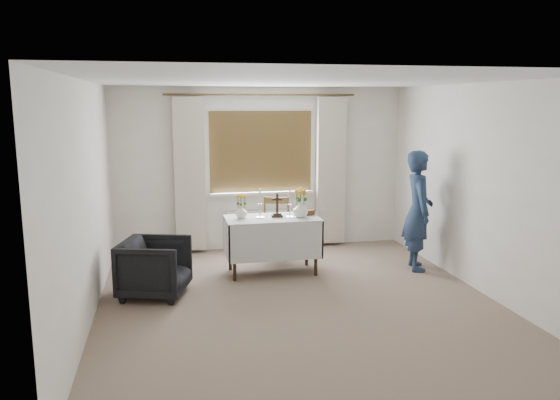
{
  "coord_description": "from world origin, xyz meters",
  "views": [
    {
      "loc": [
        -1.43,
        -5.78,
        2.28
      ],
      "look_at": [
        -0.02,
        0.96,
        1.03
      ],
      "focal_mm": 35.0,
      "sensor_mm": 36.0,
      "label": 1
    }
  ],
  "objects_px": {
    "flower_vase_right": "(300,209)",
    "armchair": "(155,268)",
    "altar_table": "(272,245)",
    "flower_vase_left": "(241,212)",
    "wooden_cross": "(277,205)",
    "wooden_chair": "(275,228)",
    "person": "(418,210)"
  },
  "relations": [
    {
      "from": "altar_table",
      "to": "flower_vase_left",
      "type": "relative_size",
      "value": 7.49
    },
    {
      "from": "altar_table",
      "to": "flower_vase_right",
      "type": "height_order",
      "value": "flower_vase_right"
    },
    {
      "from": "wooden_chair",
      "to": "armchair",
      "type": "bearing_deg",
      "value": -126.38
    },
    {
      "from": "altar_table",
      "to": "wooden_chair",
      "type": "height_order",
      "value": "wooden_chair"
    },
    {
      "from": "person",
      "to": "wooden_chair",
      "type": "bearing_deg",
      "value": 75.42
    },
    {
      "from": "altar_table",
      "to": "flower_vase_right",
      "type": "bearing_deg",
      "value": -8.43
    },
    {
      "from": "flower_vase_right",
      "to": "flower_vase_left",
      "type": "bearing_deg",
      "value": 172.36
    },
    {
      "from": "wooden_chair",
      "to": "wooden_cross",
      "type": "relative_size",
      "value": 2.78
    },
    {
      "from": "armchair",
      "to": "altar_table",
      "type": "bearing_deg",
      "value": -52.86
    },
    {
      "from": "wooden_cross",
      "to": "flower_vase_left",
      "type": "distance_m",
      "value": 0.48
    },
    {
      "from": "armchair",
      "to": "wooden_chair",
      "type": "bearing_deg",
      "value": -36.7
    },
    {
      "from": "wooden_chair",
      "to": "armchair",
      "type": "relative_size",
      "value": 1.17
    },
    {
      "from": "flower_vase_left",
      "to": "armchair",
      "type": "bearing_deg",
      "value": -150.92
    },
    {
      "from": "wooden_chair",
      "to": "wooden_cross",
      "type": "xyz_separation_m",
      "value": [
        -0.11,
        -0.68,
        0.48
      ]
    },
    {
      "from": "altar_table",
      "to": "armchair",
      "type": "xyz_separation_m",
      "value": [
        -1.53,
        -0.58,
        -0.04
      ]
    },
    {
      "from": "wooden_chair",
      "to": "flower_vase_right",
      "type": "bearing_deg",
      "value": -59.23
    },
    {
      "from": "wooden_cross",
      "to": "flower_vase_right",
      "type": "xyz_separation_m",
      "value": [
        0.3,
        -0.08,
        -0.06
      ]
    },
    {
      "from": "flower_vase_right",
      "to": "person",
      "type": "bearing_deg",
      "value": -5.63
    },
    {
      "from": "armchair",
      "to": "flower_vase_right",
      "type": "relative_size",
      "value": 3.62
    },
    {
      "from": "altar_table",
      "to": "person",
      "type": "relative_size",
      "value": 0.76
    },
    {
      "from": "wooden_cross",
      "to": "altar_table",
      "type": "bearing_deg",
      "value": -152.1
    },
    {
      "from": "wooden_chair",
      "to": "flower_vase_left",
      "type": "relative_size",
      "value": 5.37
    },
    {
      "from": "wooden_cross",
      "to": "flower_vase_left",
      "type": "xyz_separation_m",
      "value": [
        -0.48,
        0.02,
        -0.08
      ]
    },
    {
      "from": "person",
      "to": "flower_vase_right",
      "type": "distance_m",
      "value": 1.62
    },
    {
      "from": "wooden_chair",
      "to": "armchair",
      "type": "distance_m",
      "value": 2.14
    },
    {
      "from": "armchair",
      "to": "flower_vase_left",
      "type": "height_order",
      "value": "flower_vase_left"
    },
    {
      "from": "wooden_cross",
      "to": "flower_vase_left",
      "type": "bearing_deg",
      "value": -176.25
    },
    {
      "from": "altar_table",
      "to": "wooden_cross",
      "type": "height_order",
      "value": "wooden_cross"
    },
    {
      "from": "flower_vase_right",
      "to": "armchair",
      "type": "bearing_deg",
      "value": -164.67
    },
    {
      "from": "wooden_chair",
      "to": "flower_vase_right",
      "type": "xyz_separation_m",
      "value": [
        0.19,
        -0.76,
        0.42
      ]
    },
    {
      "from": "wooden_cross",
      "to": "flower_vase_right",
      "type": "bearing_deg",
      "value": -9.63
    },
    {
      "from": "person",
      "to": "flower_vase_right",
      "type": "relative_size",
      "value": 7.81
    }
  ]
}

